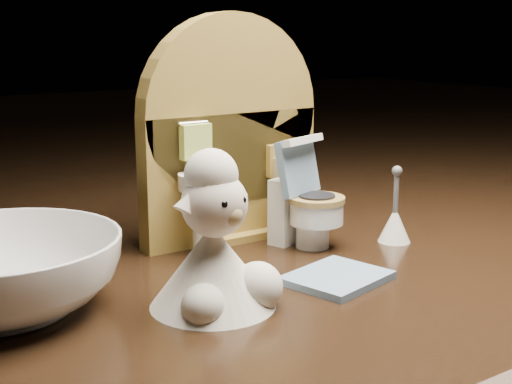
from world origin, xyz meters
The scene contains 6 objects.
backdrop_panel centered at (0.00, 0.06, 0.07)m, with size 0.13×0.05×0.15m.
toy_toilet centered at (0.03, 0.02, 0.03)m, with size 0.04×0.05×0.07m.
bath_mat centered at (0.00, -0.04, 0.00)m, with size 0.05×0.04×0.00m, color #6987A2.
toilet_brush centered at (0.09, -0.01, 0.01)m, with size 0.02×0.02×0.05m.
plush_lamb centered at (-0.07, -0.04, 0.03)m, with size 0.07×0.07×0.08m.
ceramic_bowl centered at (-0.17, 0.02, 0.02)m, with size 0.12×0.12×0.04m, color white.
Camera 1 is at (-0.25, -0.33, 0.14)m, focal length 50.00 mm.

